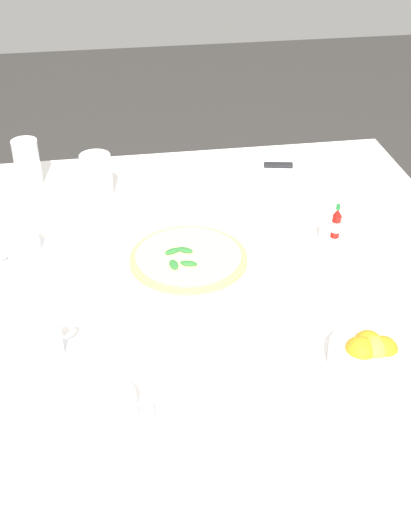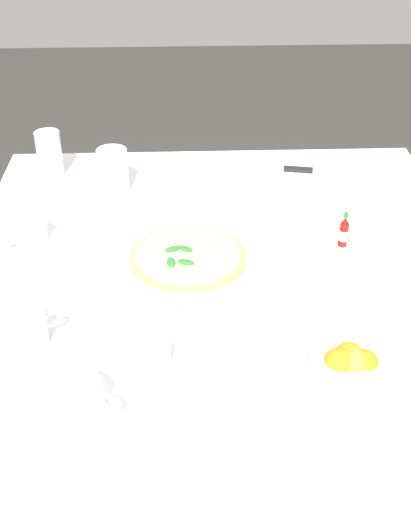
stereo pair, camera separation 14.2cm
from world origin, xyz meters
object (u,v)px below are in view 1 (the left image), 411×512
at_px(water_glass_near_right, 28,166).
at_px(citrus_bowl, 371,354).
at_px(pizza, 188,258).
at_px(coffee_cup_near_left, 22,245).
at_px(coffee_cup_far_right, 113,411).
at_px(napkin_folded, 296,171).
at_px(coffee_cup_right_edge, 42,346).
at_px(hot_sauce_bottle, 336,224).
at_px(pepper_shaker, 325,230).
at_px(salt_shaker, 346,224).
at_px(water_glass_back_corner, 97,179).
at_px(dinner_knife, 297,166).
at_px(pizza_plate, 189,263).
at_px(menu_card, 176,344).

distance_m(water_glass_near_right, citrus_bowl, 1.00).
bearing_deg(pizza, coffee_cup_near_left, 163.19).
relative_size(coffee_cup_far_right, napkin_folded, 0.54).
xyz_separation_m(coffee_cup_right_edge, water_glass_near_right, (-0.06, 0.68, 0.02)).
bearing_deg(coffee_cup_far_right, napkin_folded, 57.18).
xyz_separation_m(hot_sauce_bottle, pepper_shaker, (-0.03, -0.01, -0.01)).
bearing_deg(salt_shaker, coffee_cup_far_right, -138.05).
bearing_deg(water_glass_back_corner, water_glass_near_right, 149.74).
height_order(pizza, dinner_knife, pizza).
height_order(dinner_knife, pepper_shaker, pepper_shaker).
bearing_deg(pizza_plate, pepper_shaker, 10.69).
xyz_separation_m(water_glass_back_corner, salt_shaker, (0.55, -0.26, -0.03)).
xyz_separation_m(pizza_plate, salt_shaker, (0.37, 0.08, 0.01)).
height_order(coffee_cup_near_left, citrus_bowl, citrus_bowl).
height_order(citrus_bowl, menu_card, citrus_bowl).
height_order(pizza_plate, napkin_folded, napkin_folded).
height_order(pizza_plate, dinner_knife, dinner_knife).
height_order(hot_sauce_bottle, menu_card, hot_sauce_bottle).
height_order(water_glass_near_right, salt_shaker, water_glass_near_right).
relative_size(coffee_cup_right_edge, water_glass_near_right, 1.07).
bearing_deg(menu_card, coffee_cup_right_edge, 52.96).
bearing_deg(coffee_cup_right_edge, water_glass_back_corner, 79.12).
relative_size(pizza_plate, napkin_folded, 1.33).
relative_size(pizza, menu_card, 3.09).
xyz_separation_m(dinner_knife, pepper_shaker, (-0.03, -0.33, 0.00)).
xyz_separation_m(coffee_cup_near_left, salt_shaker, (0.72, -0.03, -0.00)).
distance_m(water_glass_back_corner, citrus_bowl, 0.82).
height_order(coffee_cup_near_left, pepper_shaker, coffee_cup_near_left).
distance_m(pizza_plate, pizza, 0.01).
height_order(coffee_cup_near_left, coffee_cup_far_right, coffee_cup_far_right).
distance_m(water_glass_back_corner, water_glass_near_right, 0.20).
bearing_deg(pizza_plate, salt_shaker, 12.09).
relative_size(water_glass_near_right, dinner_knife, 0.63).
bearing_deg(water_glass_near_right, coffee_cup_right_edge, -84.90).
bearing_deg(hot_sauce_bottle, menu_card, -139.65).
bearing_deg(menu_card, napkin_folded, -60.92).
distance_m(pizza, pepper_shaker, 0.32).
relative_size(coffee_cup_far_right, hot_sauce_bottle, 1.57).
relative_size(water_glass_back_corner, citrus_bowl, 0.78).
relative_size(pizza_plate, pizza, 1.30).
bearing_deg(menu_card, water_glass_back_corner, -18.46).
bearing_deg(coffee_cup_far_right, coffee_cup_near_left, 108.56).
relative_size(citrus_bowl, hot_sauce_bottle, 1.81).
height_order(pizza, napkin_folded, pizza).
bearing_deg(menu_card, citrus_bowl, -133.09).
relative_size(water_glass_near_right, menu_card, 1.52).
relative_size(pizza_plate, coffee_cup_near_left, 2.47).
height_order(napkin_folded, citrus_bowl, citrus_bowl).
bearing_deg(citrus_bowl, hot_sauce_bottle, 79.99).
height_order(napkin_folded, salt_shaker, salt_shaker).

